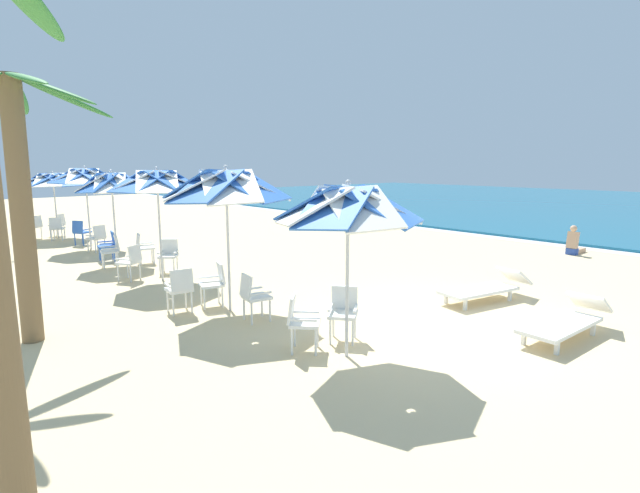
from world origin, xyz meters
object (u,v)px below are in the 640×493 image
beach_umbrella_2 (157,182)px  sun_lounger_1 (486,287)px  beach_umbrella_3 (112,184)px  plastic_chair_13 (58,223)px  plastic_chair_7 (109,244)px  plastic_chair_4 (253,295)px  beachgoer_seated (574,245)px  plastic_chair_6 (169,254)px  plastic_chair_0 (343,310)px  plastic_chair_12 (35,226)px  plastic_chair_1 (300,319)px  plastic_chair_14 (57,227)px  plastic_chair_8 (112,249)px  sun_lounger_0 (566,320)px  plastic_chair_10 (97,237)px  beach_umbrella_0 (348,207)px  beach_umbrella_1 (226,187)px  palm_tree_2 (15,171)px  beach_umbrella_5 (53,180)px  plastic_chair_3 (215,282)px  beach_umbrella_4 (85,177)px  plastic_chair_5 (131,260)px  plastic_chair_2 (180,287)px  plastic_chair_9 (143,246)px  plastic_chair_11 (81,231)px

beach_umbrella_2 → sun_lounger_1: 7.77m
beach_umbrella_3 → plastic_chair_13: 7.02m
beach_umbrella_3 → plastic_chair_7: size_ratio=3.05×
plastic_chair_4 → beachgoer_seated: (1.21, 11.12, -0.20)m
plastic_chair_4 → sun_lounger_1: plastic_chair_4 is taller
plastic_chair_4 → plastic_chair_6: size_ratio=1.00×
plastic_chair_0 → plastic_chair_12: size_ratio=1.00×
plastic_chair_1 → plastic_chair_14: size_ratio=1.00×
beachgoer_seated → plastic_chair_13: bearing=-143.0°
plastic_chair_8 → sun_lounger_0: size_ratio=0.40×
beach_umbrella_2 → plastic_chair_7: size_ratio=3.15×
plastic_chair_1 → beach_umbrella_3: beach_umbrella_3 is taller
plastic_chair_4 → beach_umbrella_3: size_ratio=0.33×
plastic_chair_12 → sun_lounger_0: plastic_chair_12 is taller
beach_umbrella_2 → plastic_chair_10: beach_umbrella_2 is taller
plastic_chair_6 → beach_umbrella_0: bearing=-3.2°
plastic_chair_0 → beach_umbrella_1: 3.21m
beach_umbrella_3 → palm_tree_2: palm_tree_2 is taller
plastic_chair_13 → sun_lounger_1: (15.64, 4.33, -0.22)m
plastic_chair_8 → plastic_chair_13: 7.21m
plastic_chair_1 → plastic_chair_14: (-14.00, -0.11, 0.00)m
plastic_chair_4 → beach_umbrella_2: 4.49m
plastic_chair_0 → plastic_chair_12: same height
plastic_chair_4 → sun_lounger_1: (2.07, 4.32, -0.22)m
beach_umbrella_5 → plastic_chair_7: bearing=0.1°
plastic_chair_1 → plastic_chair_13: size_ratio=1.00×
plastic_chair_3 → beach_umbrella_4: size_ratio=0.32×
plastic_chair_4 → plastic_chair_6: 4.75m
plastic_chair_0 → plastic_chair_5: same height
plastic_chair_6 → plastic_chair_13: 8.86m
plastic_chair_1 → plastic_chair_5: size_ratio=1.00×
beach_umbrella_5 → plastic_chair_14: 1.85m
beach_umbrella_0 → palm_tree_2: 5.05m
beach_umbrella_2 → plastic_chair_1: bearing=-3.0°
beach_umbrella_2 → plastic_chair_2: bearing=-16.7°
beach_umbrella_3 → plastic_chair_12: size_ratio=3.05×
plastic_chair_14 → beachgoer_seated: bearing=40.1°
plastic_chair_5 → plastic_chair_14: 7.87m
beach_umbrella_1 → plastic_chair_5: bearing=-171.8°
beach_umbrella_4 → plastic_chair_3: bearing=-0.9°
plastic_chair_13 → plastic_chair_9: bearing=3.9°
plastic_chair_5 → plastic_chair_12: (-8.95, -0.33, 0.00)m
beach_umbrella_5 → plastic_chair_12: size_ratio=2.91×
plastic_chair_11 → sun_lounger_0: 15.15m
plastic_chair_8 → plastic_chair_5: bearing=-5.2°
plastic_chair_4 → plastic_chair_10: same height
plastic_chair_5 → sun_lounger_1: size_ratio=0.39×
plastic_chair_2 → plastic_chair_9: (-4.96, 1.24, 0.00)m
plastic_chair_4 → plastic_chair_6: bearing=173.5°
beach_umbrella_4 → sun_lounger_0: size_ratio=1.26×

